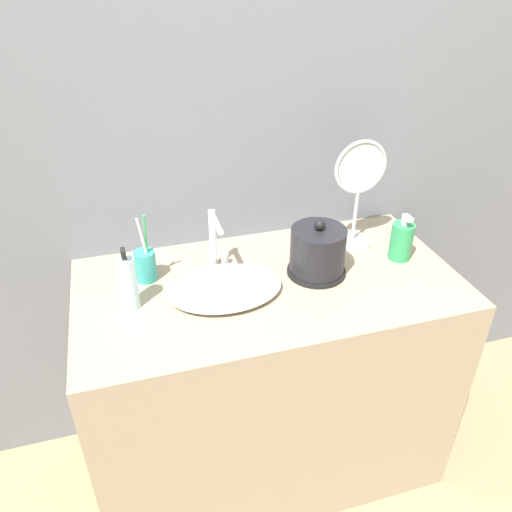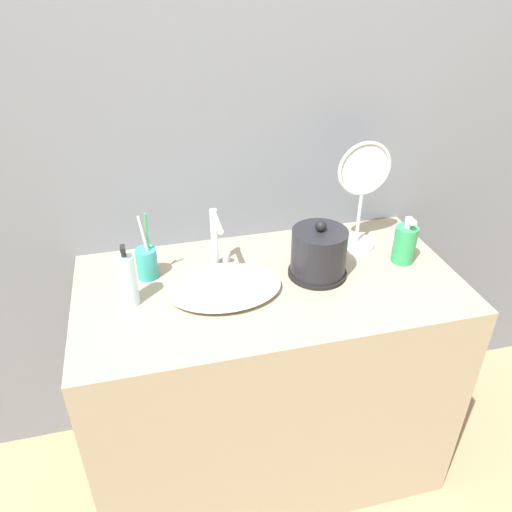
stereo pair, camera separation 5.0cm
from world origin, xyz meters
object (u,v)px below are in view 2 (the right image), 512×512
Objects in this scene: electric_kettle at (319,255)px; shampoo_bottle at (405,244)px; toothbrush_cup at (147,262)px; vanity_mirror at (362,190)px; lotion_bottle at (128,280)px; faucet at (217,237)px.

electric_kettle is 0.29m from shampoo_bottle.
electric_kettle is at bearing -12.36° from toothbrush_cup.
vanity_mirror is at bearing 2.35° from toothbrush_cup.
faucet is at bearing 24.56° from lotion_bottle.
electric_kettle is 0.83× the size of toothbrush_cup.
faucet is 0.59m from shampoo_bottle.
lotion_bottle reaches higher than electric_kettle.
faucet reaches higher than shampoo_bottle.
electric_kettle is 0.27m from vanity_mirror.
lotion_bottle is at bearing -155.44° from faucet.
toothbrush_cup is 0.14m from lotion_bottle.
shampoo_bottle is (0.58, -0.11, -0.05)m from faucet.
electric_kettle is at bearing -143.61° from vanity_mirror.
lotion_bottle is at bearing -168.55° from vanity_mirror.
electric_kettle is at bearing -178.79° from shampoo_bottle.
vanity_mirror is at bearing 3.31° from faucet.
faucet is 0.30m from lotion_bottle.
faucet is 1.24× the size of shampoo_bottle.
toothbrush_cup is at bearing -179.78° from faucet.
shampoo_bottle is at bearing 1.27° from lotion_bottle.
shampoo_bottle is at bearing 1.21° from electric_kettle.
faucet is 0.49m from vanity_mirror.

